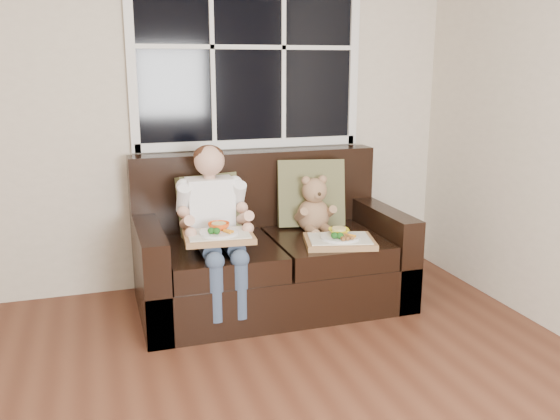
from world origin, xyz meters
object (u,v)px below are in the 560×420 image
object	(u,v)px
child	(214,213)
teddy_bear	(314,208)
tray_left	(219,235)
loveseat	(269,256)
tray_right	(339,240)

from	to	relation	value
child	teddy_bear	world-z (taller)	child
teddy_bear	tray_left	size ratio (longest dim) A/B	0.93
loveseat	teddy_bear	distance (m)	0.44
child	teddy_bear	bearing A→B (deg)	10.73
child	tray_left	distance (m)	0.20
child	tray_left	size ratio (longest dim) A/B	2.22
child	tray_right	size ratio (longest dim) A/B	1.92
teddy_bear	tray_right	world-z (taller)	teddy_bear
tray_right	child	bearing A→B (deg)	178.96
tray_left	tray_right	bearing A→B (deg)	3.42
child	loveseat	bearing A→B (deg)	17.81
tray_left	tray_right	distance (m)	0.76
tray_right	teddy_bear	bearing A→B (deg)	111.17
teddy_bear	tray_right	bearing A→B (deg)	-82.60
loveseat	child	world-z (taller)	child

